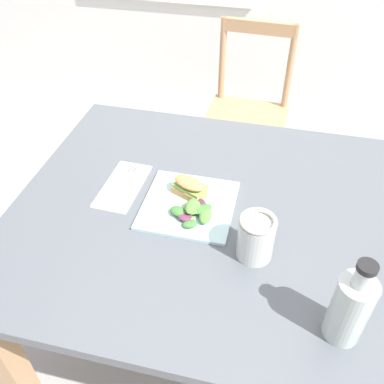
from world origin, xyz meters
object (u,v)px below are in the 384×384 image
sandwich_half_front (189,187)px  fork_on_napkin (125,181)px  chair_wooden_far (246,114)px  dining_table (211,240)px  mason_jar_iced_tea (256,239)px  bottle_cold_brew (349,311)px  plate_lunch (189,205)px

sandwich_half_front → fork_on_napkin: sandwich_half_front is taller
chair_wooden_far → dining_table: bearing=-88.9°
mason_jar_iced_tea → sandwich_half_front: bearing=140.4°
sandwich_half_front → bottle_cold_brew: 0.54m
chair_wooden_far → plate_lunch: chair_wooden_far is taller
sandwich_half_front → bottle_cold_brew: size_ratio=0.49×
chair_wooden_far → sandwich_half_front: (-0.05, -1.00, 0.33)m
sandwich_half_front → dining_table: bearing=-26.5°
sandwich_half_front → plate_lunch: bearing=-79.4°
plate_lunch → chair_wooden_far: bearing=87.4°
sandwich_half_front → mason_jar_iced_tea: mason_jar_iced_tea is taller
plate_lunch → fork_on_napkin: bearing=165.2°
chair_wooden_far → bottle_cold_brew: bearing=-75.0°
mason_jar_iced_tea → bottle_cold_brew: bearing=-40.1°
chair_wooden_far → fork_on_napkin: (-0.26, -0.98, 0.30)m
plate_lunch → bottle_cold_brew: 0.52m
bottle_cold_brew → mason_jar_iced_tea: (-0.21, 0.17, -0.02)m
fork_on_napkin → chair_wooden_far: bearing=75.1°
chair_wooden_far → bottle_cold_brew: size_ratio=3.88×
plate_lunch → bottle_cold_brew: bottle_cold_brew is taller
dining_table → bottle_cold_brew: bottle_cold_brew is taller
dining_table → chair_wooden_far: 1.05m
sandwich_half_front → bottle_cold_brew: bottle_cold_brew is taller
sandwich_half_front → mason_jar_iced_tea: size_ratio=0.89×
dining_table → mason_jar_iced_tea: (0.13, -0.14, 0.18)m
fork_on_napkin → sandwich_half_front: bearing=-4.7°
dining_table → mason_jar_iced_tea: size_ratio=9.16×
chair_wooden_far → mason_jar_iced_tea: size_ratio=7.06×
fork_on_napkin → plate_lunch: bearing=-14.8°
sandwich_half_front → fork_on_napkin: size_ratio=0.59×
plate_lunch → mason_jar_iced_tea: 0.25m
dining_table → sandwich_half_front: bearing=153.5°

